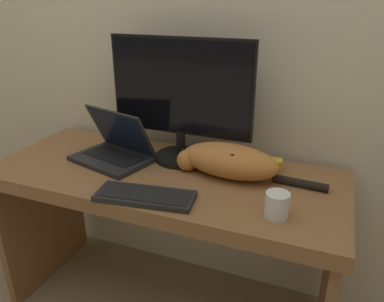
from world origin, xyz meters
The scene contains 8 objects.
wall_back centered at (0.00, 0.67, 1.30)m, with size 6.40×0.06×2.60m.
desk centered at (0.00, 0.31, 0.58)m, with size 1.48×0.61×0.73m.
monitor centered at (0.01, 0.46, 1.01)m, with size 0.63×0.23×0.53m.
laptop centered at (-0.26, 0.34, 0.78)m, with size 0.38×0.31×0.23m.
external_keyboard centered at (0.03, 0.08, 0.74)m, with size 0.37×0.19×0.02m.
cat centered at (0.26, 0.37, 0.80)m, with size 0.61×0.21×0.14m.
coffee_mug centered at (0.49, 0.14, 0.78)m, with size 0.08×0.08×0.09m.
small_toy centered at (0.43, 0.49, 0.76)m, with size 0.05×0.05×0.05m.
Camera 1 is at (0.62, -0.95, 1.42)m, focal length 35.00 mm.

